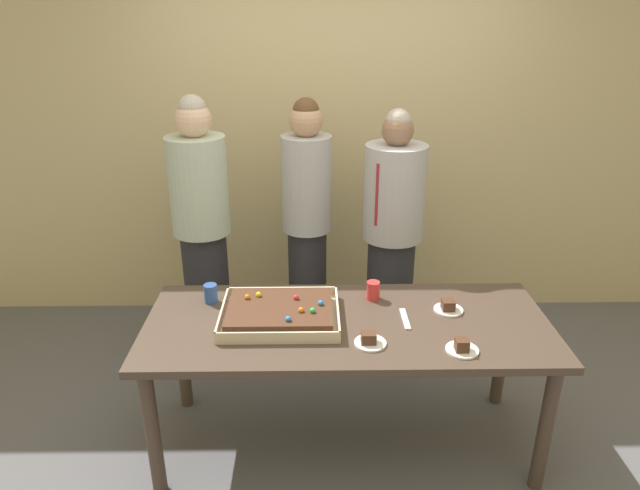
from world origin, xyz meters
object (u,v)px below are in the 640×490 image
at_px(plated_slice_near_right, 448,307).
at_px(person_serving_front, 307,223).
at_px(party_table, 347,336).
at_px(plated_slice_near_left, 462,348).
at_px(plated_slice_far_left, 369,341).
at_px(person_green_shirt_behind, 202,229).
at_px(sheet_cake, 280,313).
at_px(drink_cup_middle, 211,293).
at_px(drink_cup_nearest, 373,290).
at_px(person_striped_tie_right, 392,239).
at_px(cake_server_utensil, 405,319).

xyz_separation_m(plated_slice_near_right, person_serving_front, (-0.73, 0.93, 0.12)).
distance_m(party_table, plated_slice_near_left, 0.58).
relative_size(plated_slice_far_left, person_green_shirt_behind, 0.09).
bearing_deg(sheet_cake, party_table, -5.26).
xyz_separation_m(sheet_cake, person_serving_front, (0.13, 1.00, 0.10)).
bearing_deg(drink_cup_middle, drink_cup_nearest, 1.38).
bearing_deg(party_table, plated_slice_near_left, -28.40).
bearing_deg(person_striped_tie_right, plated_slice_near_right, 53.57).
bearing_deg(person_green_shirt_behind, cake_server_utensil, 21.06).
distance_m(plated_slice_near_left, cake_server_utensil, 0.36).
relative_size(party_table, drink_cup_middle, 20.08).
xyz_separation_m(plated_slice_near_left, drink_cup_middle, (-1.21, 0.49, 0.03)).
xyz_separation_m(drink_cup_middle, person_striped_tie_right, (1.04, 0.63, 0.05)).
xyz_separation_m(plated_slice_near_left, person_green_shirt_behind, (-1.37, 1.18, 0.12)).
bearing_deg(cake_server_utensil, party_table, -176.99).
height_order(person_serving_front, person_striped_tie_right, person_serving_front).
bearing_deg(drink_cup_middle, person_serving_front, 58.22).
bearing_deg(plated_slice_near_left, sheet_cake, 160.14).
xyz_separation_m(plated_slice_near_right, drink_cup_middle, (-1.23, 0.11, 0.03)).
relative_size(plated_slice_far_left, drink_cup_middle, 1.50).
bearing_deg(party_table, drink_cup_nearest, 57.55).
bearing_deg(person_striped_tie_right, plated_slice_near_left, 47.83).
height_order(plated_slice_near_right, person_striped_tie_right, person_striped_tie_right).
bearing_deg(plated_slice_far_left, plated_slice_near_right, 35.13).
distance_m(plated_slice_near_right, person_striped_tie_right, 0.78).
height_order(party_table, plated_slice_near_right, plated_slice_near_right).
bearing_deg(person_serving_front, drink_cup_nearest, 31.61).
height_order(plated_slice_near_left, plated_slice_far_left, plated_slice_near_left).
relative_size(person_serving_front, person_striped_tie_right, 1.02).
bearing_deg(person_green_shirt_behind, drink_cup_middle, -18.30).
bearing_deg(sheet_cake, plated_slice_far_left, -29.11).
height_order(party_table, sheet_cake, sheet_cake).
bearing_deg(person_striped_tie_right, drink_cup_middle, -19.50).
distance_m(plated_slice_far_left, person_striped_tie_right, 1.08).
bearing_deg(plated_slice_far_left, person_striped_tie_right, 77.14).
xyz_separation_m(party_table, person_green_shirt_behind, (-0.87, 0.91, 0.23)).
height_order(plated_slice_near_right, drink_cup_nearest, drink_cup_nearest).
xyz_separation_m(party_table, drink_cup_middle, (-0.71, 0.21, 0.14)).
distance_m(party_table, plated_slice_far_left, 0.25).
xyz_separation_m(plated_slice_near_left, person_serving_front, (-0.71, 1.30, 0.12)).
distance_m(drink_cup_nearest, cake_server_utensil, 0.26).
distance_m(sheet_cake, person_striped_tie_right, 1.05).
relative_size(drink_cup_nearest, person_striped_tie_right, 0.06).
distance_m(plated_slice_near_left, person_striped_tie_right, 1.13).
bearing_deg(cake_server_utensil, drink_cup_nearest, 122.18).
bearing_deg(person_striped_tie_right, sheet_cake, 0.02).
xyz_separation_m(sheet_cake, cake_server_utensil, (0.62, -0.02, -0.03)).
height_order(cake_server_utensil, person_green_shirt_behind, person_green_shirt_behind).
bearing_deg(party_table, plated_slice_near_right, 10.83).
height_order(sheet_cake, plated_slice_near_left, sheet_cake).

